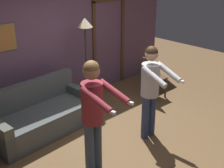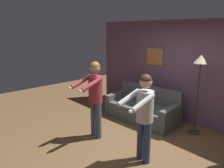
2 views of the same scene
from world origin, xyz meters
The scene contains 6 objects.
ground_plane centered at (0.00, 0.00, 0.00)m, with size 12.00×12.00×0.00m, color brown.
back_wall_assembly centered at (0.01, 2.06, 1.30)m, with size 6.40×0.10×2.60m.
couch centered at (-0.88, 1.29, 0.28)m, with size 1.95×0.96×0.87m.
torchiere_lamp centered at (0.44, 1.60, 1.49)m, with size 0.31×0.31×1.83m.
person_standing_left centered at (-0.94, -0.24, 1.04)m, with size 0.46×0.73×1.71m.
person_standing_right centered at (0.36, -0.16, 0.98)m, with size 0.46×0.70×1.63m.
Camera 2 is at (2.64, -2.98, 2.37)m, focal length 35.00 mm.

